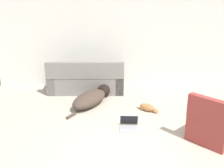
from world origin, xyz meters
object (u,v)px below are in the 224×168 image
at_px(laptop_open, 129,124).
at_px(cat, 148,108).
at_px(couch, 86,81).
at_px(dog, 92,98).
at_px(side_chair, 212,126).

bearing_deg(laptop_open, cat, 60.57).
xyz_separation_m(cat, laptop_open, (-0.47, -0.73, 0.00)).
height_order(cat, laptop_open, laptop_open).
bearing_deg(couch, cat, 139.31).
bearing_deg(dog, side_chair, -98.14).
distance_m(dog, cat, 1.27).
xyz_separation_m(laptop_open, side_chair, (1.31, -0.48, 0.20)).
bearing_deg(cat, laptop_open, -84.97).
relative_size(couch, dog, 1.30).
xyz_separation_m(dog, side_chair, (2.05, -1.61, 0.12)).
bearing_deg(couch, laptop_open, 116.18).
bearing_deg(side_chair, cat, -6.07).
relative_size(dog, side_chair, 1.61).
relative_size(dog, laptop_open, 4.07).
relative_size(couch, laptop_open, 5.29).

